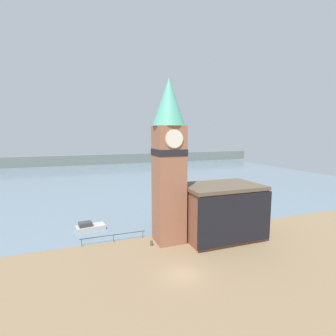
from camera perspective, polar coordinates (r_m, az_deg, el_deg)
name	(u,v)px	position (r m, az deg, el deg)	size (l,w,h in m)	color
ground_plane	(183,275)	(31.67, 3.28, -22.19)	(160.00, 160.00, 0.00)	#846B4C
water	(104,176)	(99.05, -13.71, -1.81)	(160.00, 120.00, 0.00)	slate
far_shoreline	(94,160)	(138.24, -15.72, 1.77)	(180.00, 3.00, 5.00)	slate
pier_railing	(113,236)	(40.09, -11.80, -14.23)	(9.43, 0.08, 1.09)	#333338
clock_tower	(169,157)	(36.99, 0.20, 2.36)	(4.58, 4.58, 23.25)	#935B42
pier_building	(221,211)	(40.71, 11.52, -9.20)	(11.64, 7.98, 8.13)	brown
boat_near	(89,227)	(45.72, -16.72, -12.17)	(4.80, 2.76, 1.44)	#B7B2A8
mooring_bollard_near	(151,243)	(38.39, -3.63, -15.88)	(0.37, 0.37, 0.84)	brown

